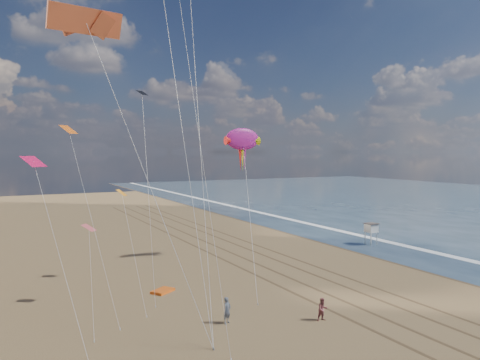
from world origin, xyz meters
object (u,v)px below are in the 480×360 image
lifeguard_stand (371,228)px  kite_flyer_a (227,310)px  grounded_kite (163,291)px  kite_flyer_b (323,309)px  show_kite (242,140)px

lifeguard_stand → kite_flyer_a: (-29.30, -16.81, -1.25)m
kite_flyer_a → grounded_kite: bearing=72.9°
lifeguard_stand → kite_flyer_b: 30.15m
show_kite → kite_flyer_a: (-10.65, -17.86, -12.68)m
show_kite → kite_flyer_b: 24.60m
kite_flyer_b → grounded_kite: bearing=130.5°
lifeguard_stand → kite_flyer_b: bearing=-139.6°
lifeguard_stand → grounded_kite: lifeguard_stand is taller
lifeguard_stand → grounded_kite: bearing=-166.3°
kite_flyer_b → lifeguard_stand: bearing=46.8°
grounded_kite → kite_flyer_b: size_ratio=1.18×
lifeguard_stand → kite_flyer_b: (-22.94, -19.52, -1.36)m
grounded_kite → kite_flyer_b: kite_flyer_b is taller
lifeguard_stand → show_kite: size_ratio=0.13×
lifeguard_stand → show_kite: show_kite is taller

